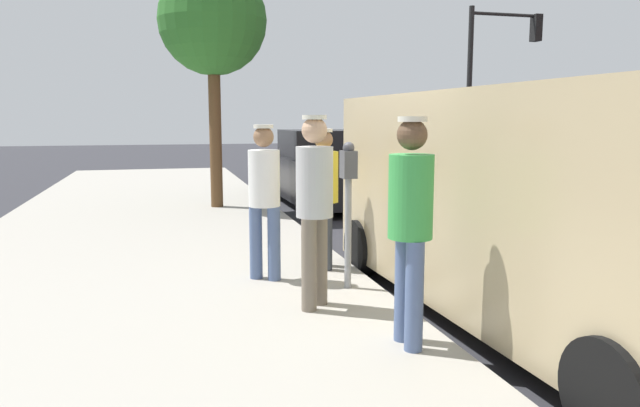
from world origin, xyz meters
The scene contains 11 objects.
ground_plane centered at (0.00, 0.00, 0.00)m, with size 80.00×80.00×0.00m, color #2D2D33.
sidewalk_slab centered at (3.50, 0.00, 0.07)m, with size 5.00×32.00×0.15m, color #9E998E.
parking_meter_near centered at (1.35, -0.13, 1.18)m, with size 0.14×0.18×1.52m.
pedestrian_in_gray centered at (1.85, 0.42, 1.18)m, with size 0.34×0.34×1.78m.
pedestrian_in_white centered at (2.13, -0.68, 1.12)m, with size 0.34×0.34×1.69m.
pedestrian_in_yellow centered at (1.37, -1.00, 1.08)m, with size 0.34×0.36×1.64m.
pedestrian_in_green centered at (1.38, 1.52, 1.17)m, with size 0.34×0.36×1.77m.
parked_van centered at (-0.15, 0.91, 1.15)m, with size 2.26×5.26×2.15m.
parked_sedan_behind centered at (-0.28, -7.11, 0.75)m, with size 1.97×4.42×1.65m.
traffic_light_corner centered at (-6.68, -10.84, 3.52)m, with size 2.48×0.42×5.20m.
street_tree centered at (2.14, -6.34, 3.74)m, with size 2.09×2.09×4.67m.
Camera 1 is at (3.18, 5.65, 1.90)m, focal length 33.49 mm.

